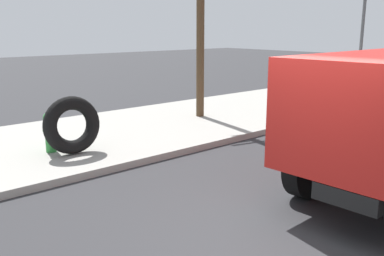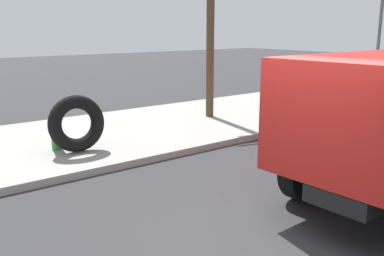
% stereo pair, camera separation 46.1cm
% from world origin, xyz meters
% --- Properties ---
extents(ground_plane, '(80.00, 80.00, 0.00)m').
position_xyz_m(ground_plane, '(0.00, 0.00, 0.00)').
color(ground_plane, '#2D2D30').
extents(sidewalk_curb, '(36.00, 5.00, 0.15)m').
position_xyz_m(sidewalk_curb, '(0.00, 6.50, 0.07)').
color(sidewalk_curb, '#99968E').
rests_on(sidewalk_curb, ground).
extents(fire_hydrant, '(0.26, 0.58, 0.89)m').
position_xyz_m(fire_hydrant, '(-0.74, 5.72, 0.62)').
color(fire_hydrant, '#2D8438').
rests_on(fire_hydrant, sidewalk_curb).
extents(loose_tire, '(1.26, 0.46, 1.26)m').
position_xyz_m(loose_tire, '(-0.44, 5.27, 0.78)').
color(loose_tire, black).
rests_on(loose_tire, sidewalk_curb).
extents(bare_tree, '(1.52, 1.53, 5.42)m').
position_xyz_m(bare_tree, '(4.32, 6.47, 2.95)').
color(bare_tree, '#4C3823').
rests_on(bare_tree, sidewalk_curb).
extents(street_light_pole, '(0.12, 0.12, 5.02)m').
position_xyz_m(street_light_pole, '(11.04, 4.97, 2.66)').
color(street_light_pole, '#595B5E').
rests_on(street_light_pole, sidewalk_curb).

